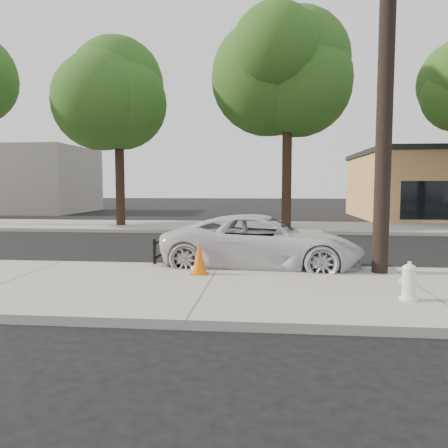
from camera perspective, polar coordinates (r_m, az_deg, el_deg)
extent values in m
plane|color=black|center=(12.66, 0.49, -4.29)|extent=(120.00, 120.00, 0.00)
cube|color=gray|center=(8.46, -2.19, -8.47)|extent=(90.00, 4.40, 0.15)
cube|color=gray|center=(21.07, 2.59, -0.37)|extent=(90.00, 5.00, 0.15)
cube|color=#9E9B93|center=(10.59, -0.55, -5.71)|extent=(90.00, 0.12, 0.16)
cylinder|color=black|center=(10.38, 20.42, 19.23)|extent=(0.34, 0.34, 9.00)
cylinder|color=black|center=(21.84, -13.43, 5.47)|extent=(0.44, 0.44, 4.25)
sphere|color=#194313|center=(22.16, -13.62, 14.62)|extent=(4.20, 4.20, 4.20)
sphere|color=#194313|center=(21.82, -12.60, 17.80)|extent=(3.36, 3.36, 3.36)
cylinder|color=black|center=(20.27, 8.20, 6.31)|extent=(0.44, 0.44, 4.75)
sphere|color=#194313|center=(20.75, 8.34, 17.35)|extent=(4.80, 4.80, 4.80)
sphere|color=#194313|center=(20.63, 10.35, 21.06)|extent=(3.84, 3.84, 3.84)
imported|color=silver|center=(10.73, 5.04, -2.37)|extent=(4.97, 2.56, 1.34)
cylinder|color=white|center=(7.96, 22.94, -8.95)|extent=(0.29, 0.29, 0.06)
cylinder|color=white|center=(7.92, 22.99, -7.36)|extent=(0.22, 0.22, 0.51)
ellipsoid|color=white|center=(7.86, 23.06, -5.43)|extent=(0.24, 0.24, 0.17)
cylinder|color=white|center=(7.90, 23.00, -7.01)|extent=(0.33, 0.22, 0.10)
cylinder|color=white|center=(7.90, 23.00, -7.01)|extent=(0.19, 0.20, 0.13)
cube|color=#DE5E0B|center=(9.47, -3.26, -6.47)|extent=(0.37, 0.37, 0.02)
cone|color=#DE5E0B|center=(9.41, -3.27, -4.45)|extent=(0.33, 0.33, 0.70)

